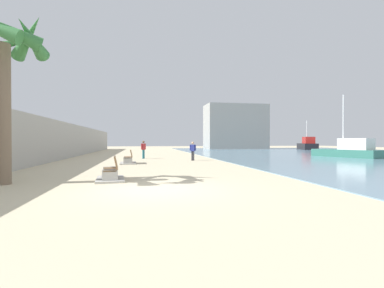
# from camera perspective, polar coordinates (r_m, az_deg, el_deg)

# --- Properties ---
(ground_plane) EXTENTS (120.00, 120.00, 0.00)m
(ground_plane) POSITION_cam_1_polar(r_m,az_deg,el_deg) (27.72, -9.15, -2.75)
(ground_plane) COLOR beige
(seawall) EXTENTS (0.80, 64.00, 3.31)m
(seawall) POSITION_cam_1_polar(r_m,az_deg,el_deg) (28.57, -24.37, 0.63)
(seawall) COLOR #ADAAA3
(seawall) RESTS_ON ground
(water_bay) EXTENTS (36.00, 68.00, 0.04)m
(water_bay) POSITION_cam_1_polar(r_m,az_deg,el_deg) (36.93, 31.41, -1.96)
(water_bay) COLOR #6B8EA3
(water_bay) RESTS_ON ground
(palm_tree) EXTENTS (3.41, 3.36, 6.57)m
(palm_tree) POSITION_cam_1_polar(r_m,az_deg,el_deg) (13.21, -33.49, 14.11)
(palm_tree) COLOR #7A6651
(palm_tree) RESTS_ON ground
(bench_near) EXTENTS (1.28, 2.19, 0.98)m
(bench_near) POSITION_cam_1_polar(r_m,az_deg,el_deg) (12.49, -15.72, -5.80)
(bench_near) COLOR #ADAAA3
(bench_near) RESTS_ON ground
(bench_far) EXTENTS (1.16, 2.13, 0.98)m
(bench_far) POSITION_cam_1_polar(r_m,az_deg,el_deg) (21.17, -12.44, -3.16)
(bench_far) COLOR #ADAAA3
(bench_far) RESTS_ON ground
(person_walking) EXTENTS (0.48, 0.31, 1.56)m
(person_walking) POSITION_cam_1_polar(r_m,az_deg,el_deg) (23.74, 0.16, -1.15)
(person_walking) COLOR #333338
(person_walking) RESTS_ON ground
(person_standing) EXTENTS (0.44, 0.36, 1.64)m
(person_standing) POSITION_cam_1_polar(r_m,az_deg,el_deg) (26.78, -9.57, -0.84)
(person_standing) COLOR teal
(person_standing) RESTS_ON ground
(boat_far_right) EXTENTS (4.20, 6.84, 5.40)m
(boat_far_right) POSITION_cam_1_polar(r_m,az_deg,el_deg) (57.40, 21.84, -0.15)
(boat_far_right) COLOR black
(boat_far_right) RESTS_ON water_bay
(boat_distant) EXTENTS (4.20, 6.75, 6.16)m
(boat_distant) POSITION_cam_1_polar(r_m,az_deg,el_deg) (31.98, 28.60, -1.10)
(boat_distant) COLOR #337060
(boat_distant) RESTS_ON water_bay
(harbor_building) EXTENTS (12.00, 6.00, 8.85)m
(harbor_building) POSITION_cam_1_polar(r_m,az_deg,el_deg) (58.79, 8.56, 3.34)
(harbor_building) COLOR #9E9E99
(harbor_building) RESTS_ON ground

